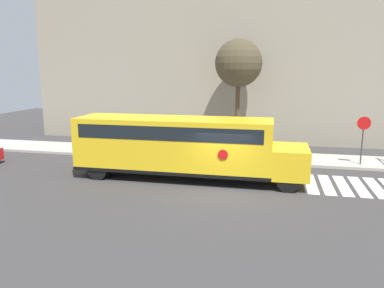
% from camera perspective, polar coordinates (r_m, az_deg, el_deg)
% --- Properties ---
extents(ground_plane, '(60.00, 60.00, 0.00)m').
position_cam_1_polar(ground_plane, '(16.47, 4.65, -7.19)').
color(ground_plane, '#3A3838').
extents(sidewalk_strip, '(44.00, 3.00, 0.15)m').
position_cam_1_polar(sidewalk_strip, '(22.67, 6.92, -1.89)').
color(sidewalk_strip, '#B2ADA3').
rests_on(sidewalk_strip, ground).
extents(building_backdrop, '(32.00, 4.00, 10.57)m').
position_cam_1_polar(building_backdrop, '(28.56, 8.48, 11.32)').
color(building_backdrop, '#9E937F').
rests_on(building_backdrop, ground).
extents(crosswalk_stripes, '(5.40, 3.20, 0.01)m').
position_cam_1_polar(crosswalk_stripes, '(18.73, 25.16, -5.95)').
color(crosswalk_stripes, white).
rests_on(crosswalk_stripes, ground).
extents(school_bus, '(10.98, 2.57, 2.94)m').
position_cam_1_polar(school_bus, '(17.97, -1.70, 0.03)').
color(school_bus, yellow).
rests_on(school_bus, ground).
extents(stop_sign, '(0.70, 0.10, 2.76)m').
position_cam_1_polar(stop_sign, '(21.95, 24.61, 1.39)').
color(stop_sign, '#38383A').
rests_on(stop_sign, ground).
extents(tree_near_sidewalk, '(3.03, 3.03, 7.13)m').
position_cam_1_polar(tree_near_sidewalk, '(24.64, 7.10, 12.04)').
color(tree_near_sidewalk, brown).
rests_on(tree_near_sidewalk, ground).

